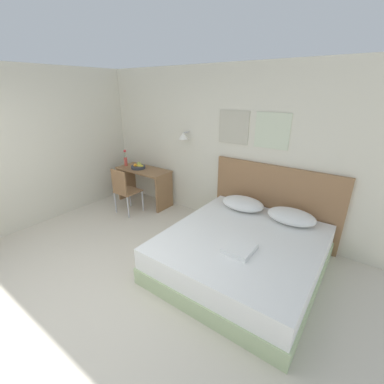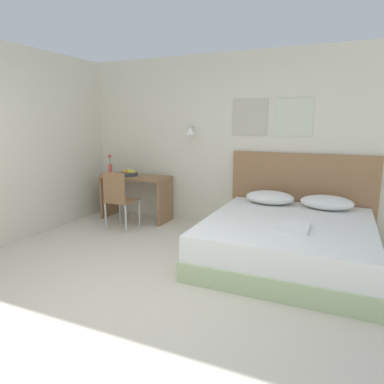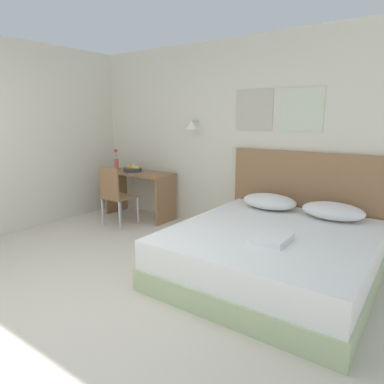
{
  "view_description": "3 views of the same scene",
  "coord_description": "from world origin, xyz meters",
  "px_view_note": "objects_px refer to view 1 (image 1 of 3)",
  "views": [
    {
      "loc": [
        2.28,
        -0.9,
        2.28
      ],
      "look_at": [
        0.23,
        1.92,
        0.87
      ],
      "focal_mm": 24.0,
      "sensor_mm": 36.0,
      "label": 1
    },
    {
      "loc": [
        1.66,
        -2.19,
        1.64
      ],
      "look_at": [
        -0.01,
        1.57,
        0.79
      ],
      "focal_mm": 32.0,
      "sensor_mm": 36.0,
      "label": 2
    },
    {
      "loc": [
        2.37,
        -1.34,
        1.62
      ],
      "look_at": [
        -0.16,
        2.19,
        0.66
      ],
      "focal_mm": 32.0,
      "sensor_mm": 36.0,
      "label": 3
    }
  ],
  "objects_px": {
    "pillow_right": "(291,216)",
    "bed": "(242,253)",
    "desk": "(144,179)",
    "fruit_bowl": "(138,167)",
    "pillow_left": "(243,203)",
    "desk_chair": "(124,188)",
    "folded_towel_near_foot": "(239,249)",
    "headboard": "(273,202)",
    "flower_vase": "(126,160)"
  },
  "relations": [
    {
      "from": "desk",
      "to": "fruit_bowl",
      "type": "height_order",
      "value": "fruit_bowl"
    },
    {
      "from": "desk",
      "to": "fruit_bowl",
      "type": "distance_m",
      "value": 0.29
    },
    {
      "from": "folded_towel_near_foot",
      "to": "desk",
      "type": "xyz_separation_m",
      "value": [
        -2.73,
        1.11,
        -0.01
      ]
    },
    {
      "from": "headboard",
      "to": "pillow_right",
      "type": "bearing_deg",
      "value": -39.64
    },
    {
      "from": "pillow_left",
      "to": "fruit_bowl",
      "type": "relative_size",
      "value": 2.31
    },
    {
      "from": "pillow_right",
      "to": "desk_chair",
      "type": "distance_m",
      "value": 2.99
    },
    {
      "from": "desk",
      "to": "bed",
      "type": "bearing_deg",
      "value": -16.83
    },
    {
      "from": "fruit_bowl",
      "to": "flower_vase",
      "type": "distance_m",
      "value": 0.38
    },
    {
      "from": "headboard",
      "to": "desk_chair",
      "type": "bearing_deg",
      "value": -161.11
    },
    {
      "from": "desk_chair",
      "to": "headboard",
      "type": "bearing_deg",
      "value": 18.89
    },
    {
      "from": "pillow_left",
      "to": "pillow_right",
      "type": "height_order",
      "value": "same"
    },
    {
      "from": "pillow_right",
      "to": "pillow_left",
      "type": "bearing_deg",
      "value": 180.0
    },
    {
      "from": "folded_towel_near_foot",
      "to": "pillow_right",
      "type": "bearing_deg",
      "value": 75.56
    },
    {
      "from": "fruit_bowl",
      "to": "folded_towel_near_foot",
      "type": "bearing_deg",
      "value": -20.77
    },
    {
      "from": "fruit_bowl",
      "to": "headboard",
      "type": "bearing_deg",
      "value": 6.42
    },
    {
      "from": "headboard",
      "to": "fruit_bowl",
      "type": "relative_size",
      "value": 6.96
    },
    {
      "from": "folded_towel_near_foot",
      "to": "pillow_left",
      "type": "bearing_deg",
      "value": 113.91
    },
    {
      "from": "pillow_left",
      "to": "bed",
      "type": "bearing_deg",
      "value": -63.69
    },
    {
      "from": "bed",
      "to": "pillow_right",
      "type": "bearing_deg",
      "value": 63.69
    },
    {
      "from": "bed",
      "to": "headboard",
      "type": "bearing_deg",
      "value": 90.0
    },
    {
      "from": "desk",
      "to": "fruit_bowl",
      "type": "xyz_separation_m",
      "value": [
        -0.11,
        -0.03,
        0.27
      ]
    },
    {
      "from": "folded_towel_near_foot",
      "to": "fruit_bowl",
      "type": "bearing_deg",
      "value": 159.23
    },
    {
      "from": "bed",
      "to": "folded_towel_near_foot",
      "type": "bearing_deg",
      "value": -72.31
    },
    {
      "from": "pillow_right",
      "to": "desk_chair",
      "type": "bearing_deg",
      "value": -169.12
    },
    {
      "from": "headboard",
      "to": "flower_vase",
      "type": "bearing_deg",
      "value": -174.23
    },
    {
      "from": "bed",
      "to": "folded_towel_near_foot",
      "type": "relative_size",
      "value": 5.83
    },
    {
      "from": "pillow_right",
      "to": "folded_towel_near_foot",
      "type": "distance_m",
      "value": 1.11
    },
    {
      "from": "desk",
      "to": "flower_vase",
      "type": "distance_m",
      "value": 0.6
    },
    {
      "from": "headboard",
      "to": "pillow_right",
      "type": "distance_m",
      "value": 0.49
    },
    {
      "from": "pillow_right",
      "to": "folded_towel_near_foot",
      "type": "height_order",
      "value": "pillow_right"
    },
    {
      "from": "pillow_left",
      "to": "desk_chair",
      "type": "relative_size",
      "value": 0.75
    },
    {
      "from": "desk_chair",
      "to": "pillow_left",
      "type": "bearing_deg",
      "value": 14.49
    },
    {
      "from": "bed",
      "to": "pillow_left",
      "type": "distance_m",
      "value": 0.92
    },
    {
      "from": "desk",
      "to": "desk_chair",
      "type": "relative_size",
      "value": 1.29
    },
    {
      "from": "desk_chair",
      "to": "fruit_bowl",
      "type": "xyz_separation_m",
      "value": [
        -0.18,
        0.57,
        0.26
      ]
    },
    {
      "from": "bed",
      "to": "desk",
      "type": "height_order",
      "value": "desk"
    },
    {
      "from": "pillow_right",
      "to": "bed",
      "type": "bearing_deg",
      "value": -116.31
    },
    {
      "from": "bed",
      "to": "fruit_bowl",
      "type": "xyz_separation_m",
      "value": [
        -2.74,
        0.76,
        0.54
      ]
    },
    {
      "from": "headboard",
      "to": "pillow_right",
      "type": "xyz_separation_m",
      "value": [
        0.38,
        -0.31,
        -0.01
      ]
    },
    {
      "from": "bed",
      "to": "pillow_left",
      "type": "relative_size",
      "value": 3.1
    },
    {
      "from": "pillow_right",
      "to": "desk_chair",
      "type": "relative_size",
      "value": 0.75
    },
    {
      "from": "headboard",
      "to": "desk",
      "type": "relative_size",
      "value": 1.75
    },
    {
      "from": "headboard",
      "to": "folded_towel_near_foot",
      "type": "xyz_separation_m",
      "value": [
        0.1,
        -1.39,
        -0.07
      ]
    },
    {
      "from": "pillow_left",
      "to": "folded_towel_near_foot",
      "type": "distance_m",
      "value": 1.18
    },
    {
      "from": "headboard",
      "to": "desk",
      "type": "xyz_separation_m",
      "value": [
        -2.63,
        -0.28,
        -0.08
      ]
    },
    {
      "from": "pillow_right",
      "to": "desk",
      "type": "distance_m",
      "value": 3.01
    },
    {
      "from": "bed",
      "to": "folded_towel_near_foot",
      "type": "distance_m",
      "value": 0.43
    },
    {
      "from": "pillow_right",
      "to": "desk_chair",
      "type": "xyz_separation_m",
      "value": [
        -2.94,
        -0.56,
        -0.07
      ]
    },
    {
      "from": "desk_chair",
      "to": "fruit_bowl",
      "type": "relative_size",
      "value": 3.1
    },
    {
      "from": "pillow_left",
      "to": "folded_towel_near_foot",
      "type": "bearing_deg",
      "value": -66.09
    }
  ]
}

